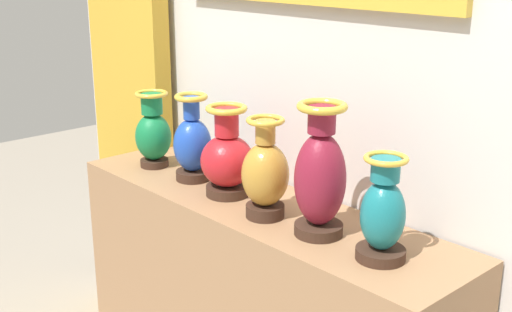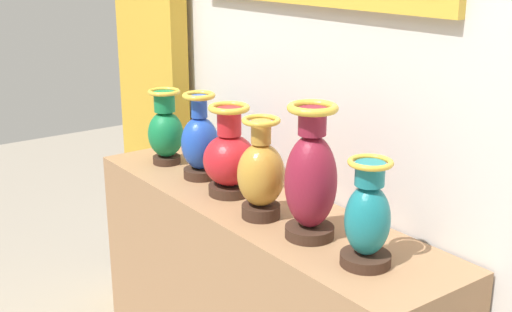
{
  "view_description": "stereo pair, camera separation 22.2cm",
  "coord_description": "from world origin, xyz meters",
  "px_view_note": "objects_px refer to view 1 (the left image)",
  "views": [
    {
      "loc": [
        1.57,
        -1.43,
        1.73
      ],
      "look_at": [
        0.0,
        0.0,
        1.07
      ],
      "focal_mm": 46.77,
      "sensor_mm": 36.0,
      "label": 1
    },
    {
      "loc": [
        1.71,
        -1.26,
        1.73
      ],
      "look_at": [
        0.0,
        0.0,
        1.07
      ],
      "focal_mm": 46.77,
      "sensor_mm": 36.0,
      "label": 2
    }
  ],
  "objects_px": {
    "vase_sapphire": "(192,144)",
    "vase_burgundy": "(320,176)",
    "vase_crimson": "(227,158)",
    "vase_emerald": "(153,133)",
    "vase_teal": "(383,214)",
    "vase_ochre": "(265,174)"
  },
  "relations": [
    {
      "from": "vase_ochre",
      "to": "vase_teal",
      "type": "bearing_deg",
      "value": 3.57
    },
    {
      "from": "vase_crimson",
      "to": "vase_ochre",
      "type": "relative_size",
      "value": 0.98
    },
    {
      "from": "vase_sapphire",
      "to": "vase_ochre",
      "type": "bearing_deg",
      "value": -6.49
    },
    {
      "from": "vase_emerald",
      "to": "vase_teal",
      "type": "bearing_deg",
      "value": -0.31
    },
    {
      "from": "vase_teal",
      "to": "vase_ochre",
      "type": "bearing_deg",
      "value": -176.43
    },
    {
      "from": "vase_emerald",
      "to": "vase_crimson",
      "type": "distance_m",
      "value": 0.45
    },
    {
      "from": "vase_crimson",
      "to": "vase_burgundy",
      "type": "bearing_deg",
      "value": -1.91
    },
    {
      "from": "vase_crimson",
      "to": "vase_teal",
      "type": "distance_m",
      "value": 0.68
    },
    {
      "from": "vase_sapphire",
      "to": "vase_crimson",
      "type": "bearing_deg",
      "value": -3.09
    },
    {
      "from": "vase_crimson",
      "to": "vase_emerald",
      "type": "bearing_deg",
      "value": -179.24
    },
    {
      "from": "vase_teal",
      "to": "vase_burgundy",
      "type": "bearing_deg",
      "value": -179.28
    },
    {
      "from": "vase_sapphire",
      "to": "vase_crimson",
      "type": "height_order",
      "value": "vase_sapphire"
    },
    {
      "from": "vase_emerald",
      "to": "vase_teal",
      "type": "xyz_separation_m",
      "value": [
        1.12,
        -0.01,
        -0.0
      ]
    },
    {
      "from": "vase_ochre",
      "to": "vase_sapphire",
      "type": "bearing_deg",
      "value": 173.51
    },
    {
      "from": "vase_sapphire",
      "to": "vase_teal",
      "type": "distance_m",
      "value": 0.89
    },
    {
      "from": "vase_sapphire",
      "to": "vase_burgundy",
      "type": "height_order",
      "value": "vase_burgundy"
    },
    {
      "from": "vase_burgundy",
      "to": "vase_emerald",
      "type": "bearing_deg",
      "value": 179.42
    },
    {
      "from": "vase_crimson",
      "to": "vase_burgundy",
      "type": "relative_size",
      "value": 0.79
    },
    {
      "from": "vase_crimson",
      "to": "vase_ochre",
      "type": "distance_m",
      "value": 0.24
    },
    {
      "from": "vase_burgundy",
      "to": "vase_teal",
      "type": "relative_size",
      "value": 1.36
    },
    {
      "from": "vase_emerald",
      "to": "vase_crimson",
      "type": "xyz_separation_m",
      "value": [
        0.45,
        0.01,
        -0.0
      ]
    },
    {
      "from": "vase_sapphire",
      "to": "vase_teal",
      "type": "height_order",
      "value": "vase_sapphire"
    }
  ]
}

